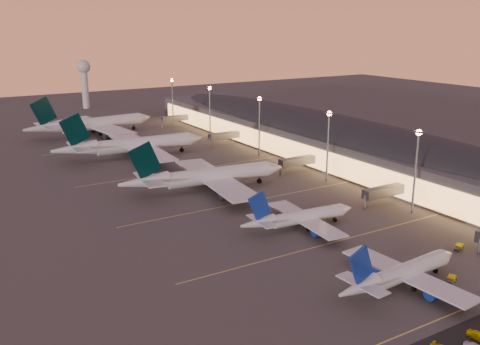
% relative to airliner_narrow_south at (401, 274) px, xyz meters
% --- Properties ---
extents(ground, '(700.00, 700.00, 0.00)m').
position_rel_airliner_narrow_south_xyz_m(ground, '(3.86, 31.92, -3.40)').
color(ground, '#403E3C').
extents(airliner_narrow_south, '(36.85, 32.96, 13.16)m').
position_rel_airliner_narrow_south_xyz_m(airliner_narrow_south, '(0.00, 0.00, 0.00)').
color(airliner_narrow_south, silver).
rests_on(airliner_narrow_south, ground).
extents(airliner_narrow_north, '(36.19, 32.44, 12.92)m').
position_rel_airliner_narrow_south_xyz_m(airliner_narrow_north, '(2.37, 39.37, -0.06)').
color(airliner_narrow_north, silver).
rests_on(airliner_narrow_north, ground).
extents(airliner_wide_near, '(60.10, 55.09, 19.22)m').
position_rel_airliner_narrow_south_xyz_m(airliner_wide_near, '(-3.29, 84.67, 1.55)').
color(airliner_wide_near, silver).
rests_on(airliner_wide_near, ground).
extents(airliner_wide_mid, '(66.18, 60.32, 21.18)m').
position_rel_airliner_narrow_south_xyz_m(airliner_wide_mid, '(-8.57, 142.72, 2.05)').
color(airliner_wide_mid, silver).
rests_on(airliner_wide_mid, ground).
extents(airliner_wide_far, '(68.45, 62.80, 21.90)m').
position_rel_airliner_narrow_south_xyz_m(airliner_wide_far, '(-9.18, 199.64, 2.23)').
color(airliner_wide_far, silver).
rests_on(airliner_wide_far, ground).
extents(terminal_building, '(56.35, 255.00, 17.46)m').
position_rel_airliner_narrow_south_xyz_m(terminal_building, '(65.70, 104.39, 5.38)').
color(terminal_building, '#48484D').
rests_on(terminal_building, ground).
extents(light_masts, '(2.20, 217.20, 25.90)m').
position_rel_airliner_narrow_south_xyz_m(light_masts, '(39.86, 96.92, 14.15)').
color(light_masts, gray).
rests_on(light_masts, ground).
extents(radar_tower, '(9.00, 9.00, 32.50)m').
position_rel_airliner_narrow_south_xyz_m(radar_tower, '(13.86, 291.92, 18.47)').
color(radar_tower, silver).
rests_on(radar_tower, ground).
extents(lane_markings, '(90.00, 180.36, 0.00)m').
position_rel_airliner_narrow_south_xyz_m(lane_markings, '(3.86, 71.92, -3.39)').
color(lane_markings, '#D8C659').
rests_on(lane_markings, ground).
extents(baggage_tug_a, '(4.03, 2.93, 1.12)m').
position_rel_airliner_narrow_south_xyz_m(baggage_tug_a, '(12.18, -3.84, -2.89)').
color(baggage_tug_a, '#DFCC01').
rests_on(baggage_tug_a, ground).
extents(baggage_tug_b, '(4.12, 2.92, 1.15)m').
position_rel_airliner_narrow_south_xyz_m(baggage_tug_b, '(28.90, 6.86, -2.88)').
color(baggage_tug_b, '#DFCC01').
rests_on(baggage_tug_b, ground).
extents(baggage_tug_c, '(4.51, 3.42, 1.26)m').
position_rel_airliner_narrow_south_xyz_m(baggage_tug_c, '(14.97, 41.51, -2.83)').
color(baggage_tug_c, '#DFCC01').
rests_on(baggage_tug_c, ground).
extents(service_van_d, '(2.01, 4.47, 1.49)m').
position_rel_airliner_narrow_south_xyz_m(service_van_d, '(-2.78, -21.49, -2.66)').
color(service_van_d, '#DFCC01').
rests_on(service_van_d, ground).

